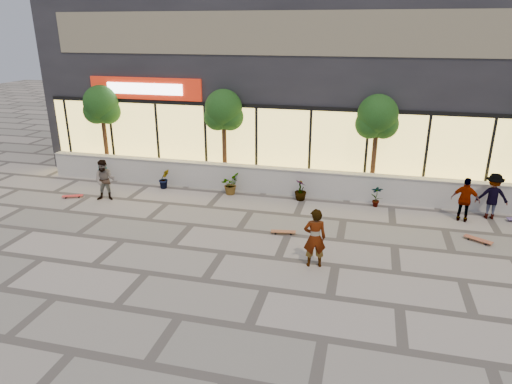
% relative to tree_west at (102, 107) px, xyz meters
% --- Properties ---
extents(ground, '(80.00, 80.00, 0.00)m').
position_rel_tree_west_xyz_m(ground, '(9.00, -7.70, -2.99)').
color(ground, '#A89D91').
rests_on(ground, ground).
extents(planter_wall, '(22.00, 0.42, 1.04)m').
position_rel_tree_west_xyz_m(planter_wall, '(9.00, -0.70, -2.46)').
color(planter_wall, beige).
rests_on(planter_wall, ground).
extents(retail_building, '(24.00, 9.17, 8.50)m').
position_rel_tree_west_xyz_m(retail_building, '(9.00, 4.79, 1.26)').
color(retail_building, black).
rests_on(retail_building, ground).
extents(shrub_a, '(0.43, 0.29, 0.81)m').
position_rel_tree_west_xyz_m(shrub_a, '(0.50, -1.25, -2.58)').
color(shrub_a, '#1C3B13').
rests_on(shrub_a, ground).
extents(shrub_b, '(0.57, 0.57, 0.81)m').
position_rel_tree_west_xyz_m(shrub_b, '(3.30, -1.25, -2.58)').
color(shrub_b, '#1C3B13').
rests_on(shrub_b, ground).
extents(shrub_c, '(0.68, 0.77, 0.81)m').
position_rel_tree_west_xyz_m(shrub_c, '(6.10, -1.25, -2.58)').
color(shrub_c, '#1C3B13').
rests_on(shrub_c, ground).
extents(shrub_d, '(0.64, 0.64, 0.81)m').
position_rel_tree_west_xyz_m(shrub_d, '(8.90, -1.25, -2.58)').
color(shrub_d, '#1C3B13').
rests_on(shrub_d, ground).
extents(shrub_e, '(0.46, 0.35, 0.81)m').
position_rel_tree_west_xyz_m(shrub_e, '(11.70, -1.25, -2.58)').
color(shrub_e, '#1C3B13').
rests_on(shrub_e, ground).
extents(tree_west, '(1.60, 1.50, 3.92)m').
position_rel_tree_west_xyz_m(tree_west, '(0.00, 0.00, 0.00)').
color(tree_west, '#442618').
rests_on(tree_west, ground).
extents(tree_midwest, '(1.60, 1.50, 3.92)m').
position_rel_tree_west_xyz_m(tree_midwest, '(5.50, 0.00, 0.00)').
color(tree_midwest, '#442618').
rests_on(tree_midwest, ground).
extents(tree_mideast, '(1.60, 1.50, 3.92)m').
position_rel_tree_west_xyz_m(tree_mideast, '(11.50, 0.00, 0.00)').
color(tree_mideast, '#442618').
rests_on(tree_mideast, ground).
extents(skater_center, '(0.70, 0.54, 1.69)m').
position_rel_tree_west_xyz_m(skater_center, '(10.04, -6.22, -2.14)').
color(skater_center, silver).
rests_on(skater_center, ground).
extents(skater_left, '(0.89, 0.77, 1.58)m').
position_rel_tree_west_xyz_m(skater_left, '(1.73, -3.04, -2.20)').
color(skater_left, tan).
rests_on(skater_left, ground).
extents(skater_right_near, '(0.97, 0.59, 1.54)m').
position_rel_tree_west_xyz_m(skater_right_near, '(14.56, -1.90, -2.22)').
color(skater_right_near, silver).
rests_on(skater_right_near, ground).
extents(skater_right_far, '(1.05, 0.62, 1.61)m').
position_rel_tree_west_xyz_m(skater_right_far, '(15.50, -1.40, -2.18)').
color(skater_right_far, maroon).
rests_on(skater_right_far, ground).
extents(skateboard_center, '(0.81, 0.31, 0.10)m').
position_rel_tree_west_xyz_m(skateboard_center, '(8.84, -4.41, -2.91)').
color(skateboard_center, '#975331').
rests_on(skateboard_center, ground).
extents(skateboard_left, '(0.79, 0.50, 0.09)m').
position_rel_tree_west_xyz_m(skateboard_left, '(0.32, -3.16, -2.91)').
color(skateboard_left, red).
rests_on(skateboard_left, ground).
extents(skateboard_right_near, '(0.83, 0.63, 0.10)m').
position_rel_tree_west_xyz_m(skateboard_right_near, '(14.76, -3.52, -2.90)').
color(skateboard_right_near, '#9C4D33').
rests_on(skateboard_right_near, ground).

